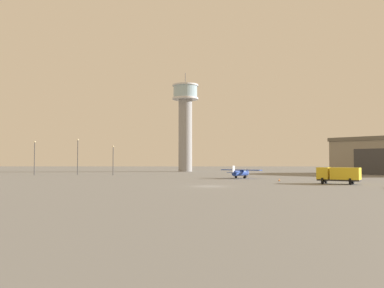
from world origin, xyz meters
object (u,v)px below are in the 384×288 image
light_post_west (78,154)px  traffic_cone_near_left (279,180)px  airplane_blue (240,172)px  light_post_centre (34,155)px  truck_box_yellow (339,174)px  control_tower (185,118)px  light_post_north (113,157)px

light_post_west → traffic_cone_near_left: light_post_west is taller
airplane_blue → traffic_cone_near_left: (5.77, -11.15, -0.98)m
traffic_cone_near_left → airplane_blue: bearing=117.4°
light_post_west → light_post_centre: size_ratio=1.09×
airplane_blue → truck_box_yellow: bearing=-112.4°
light_post_centre → traffic_cone_near_left: size_ratio=15.88×
control_tower → light_post_west: (-27.40, -31.50, -12.75)m
control_tower → airplane_blue: 56.74m
control_tower → light_post_west: bearing=-131.0°
airplane_blue → light_post_north: size_ratio=1.09×
light_post_west → traffic_cone_near_left: size_ratio=17.29×
light_post_centre → traffic_cone_near_left: (55.78, -27.96, -4.90)m
airplane_blue → light_post_centre: 52.91m
truck_box_yellow → light_post_north: size_ratio=0.88×
traffic_cone_near_left → truck_box_yellow: bearing=-49.5°
truck_box_yellow → light_post_north: 58.18m
light_post_west → light_post_north: light_post_west is taller
truck_box_yellow → light_post_north: light_post_north is taller
truck_box_yellow → light_post_north: bearing=-9.8°
control_tower → traffic_cone_near_left: (18.71, -63.69, -18.04)m
light_post_west → light_post_north: size_ratio=1.25×
control_tower → truck_box_yellow: bearing=-70.1°
airplane_blue → traffic_cone_near_left: bearing=-118.7°
truck_box_yellow → traffic_cone_near_left: bearing=-18.1°
airplane_blue → truck_box_yellow: (13.34, -20.02, 0.29)m
airplane_blue → light_post_centre: size_ratio=0.95×
airplane_blue → light_post_west: bearing=96.4°
light_post_west → airplane_blue: bearing=-27.5°
traffic_cone_near_left → light_post_west: bearing=145.1°
control_tower → light_post_north: size_ratio=4.46×
light_post_west → light_post_centre: bearing=-156.4°
light_post_north → light_post_centre: (-19.60, -1.40, 0.58)m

